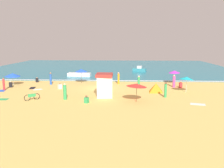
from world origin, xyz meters
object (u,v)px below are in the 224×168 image
beach_umbrella_3 (81,70)px  beachgoer_2 (166,90)px  parked_bicycle (32,97)px  beach_umbrella_4 (137,85)px  beachgoer_12 (4,84)px  beachgoer_11 (37,80)px  beachgoer_6 (119,78)px  beachgoer_4 (65,92)px  beach_umbrella_2 (187,78)px  beachgoer_1 (174,81)px  small_boat_1 (79,75)px  beach_umbrella_0 (174,72)px  beachgoer_9 (87,100)px  small_boat_0 (139,69)px  beachgoer_0 (139,82)px  beachgoer_8 (11,84)px  beachgoer_5 (60,86)px  beach_tent (156,88)px  beachgoer_10 (51,79)px  beach_umbrella_1 (13,75)px  beachgoer_7 (181,85)px  lifeguard_cabana (104,85)px

beach_umbrella_3 → beachgoer_2: 15.05m
parked_bicycle → beachgoer_2: bearing=7.6°
beach_umbrella_4 → beachgoer_12: beach_umbrella_4 is taller
beachgoer_11 → beachgoer_6: bearing=-4.9°
beachgoer_2 → beachgoer_4: bearing=-172.1°
beach_umbrella_2 → parked_bicycle: beach_umbrella_2 is taller
beachgoer_6 → beachgoer_1: bearing=-15.4°
beachgoer_11 → small_boat_1: size_ratio=0.18×
beach_umbrella_0 → beachgoer_9: size_ratio=2.75×
beach_umbrella_2 → small_boat_1: beach_umbrella_2 is taller
beach_umbrella_3 → beachgoer_2: size_ratio=1.34×
beachgoer_4 → small_boat_0: (10.25, 26.02, -0.36)m
beachgoer_0 → parked_bicycle: bearing=-146.1°
beach_umbrella_4 → beachgoer_4: bearing=176.1°
beachgoer_8 → beachgoer_5: bearing=-5.5°
beach_tent → beachgoer_11: (-18.70, 6.96, -0.27)m
beach_umbrella_3 → beachgoer_10: size_ratio=1.32×
beachgoer_0 → small_boat_0: 17.92m
parked_bicycle → beachgoer_12: 8.03m
parked_bicycle → beach_umbrella_4: bearing=-0.7°
beachgoer_1 → small_boat_0: (-3.92, 17.82, -0.34)m
beach_umbrella_4 → beachgoer_5: 12.63m
beach_tent → small_boat_1: 18.38m
parked_bicycle → beachgoer_9: beachgoer_9 is taller
beach_tent → beach_umbrella_4: bearing=-118.7°
beachgoer_1 → small_boat_1: beachgoer_1 is taller
parked_bicycle → beachgoer_11: size_ratio=1.73×
beachgoer_4 → small_boat_1: beachgoer_4 is taller
beachgoer_10 → beachgoer_12: 6.91m
beach_umbrella_1 → beach_umbrella_2: beach_umbrella_2 is taller
beachgoer_12 → beachgoer_9: bearing=-26.8°
beachgoer_10 → beachgoer_0: bearing=-5.6°
beachgoer_0 → beachgoer_11: (-16.63, 3.47, -0.47)m
beach_umbrella_1 → parked_bicycle: beach_umbrella_1 is taller
beach_umbrella_3 → beachgoer_12: beach_umbrella_3 is taller
beach_umbrella_3 → beachgoer_1: beach_umbrella_3 is taller
beachgoer_7 → beachgoer_5: bearing=-174.7°
beach_umbrella_4 → beachgoer_1: bearing=55.8°
parked_bicycle → beachgoer_7: size_ratio=1.48×
small_boat_0 → beachgoer_2: bearing=-86.3°
small_boat_0 → beachgoer_11: bearing=-141.1°
beach_umbrella_2 → beachgoer_8: bearing=175.0°
beach_umbrella_0 → beach_umbrella_3: size_ratio=0.93×
beachgoer_6 → small_boat_1: (-7.67, 7.40, -0.50)m
beachgoer_2 → beachgoer_8: size_ratio=1.93×
beach_umbrella_1 → beachgoer_4: bearing=-40.2°
lifeguard_cabana → beach_umbrella_4: lifeguard_cabana is taller
beach_umbrella_1 → parked_bicycle: 11.27m
beach_umbrella_1 → beach_umbrella_0: bearing=4.8°
lifeguard_cabana → parked_bicycle: size_ratio=1.98×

